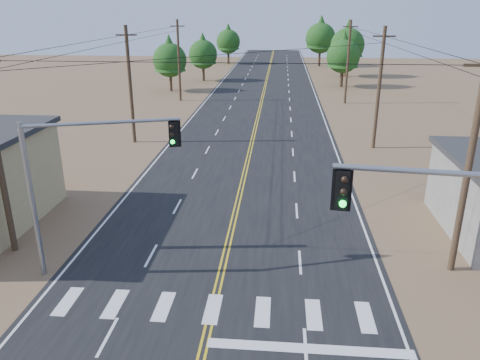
# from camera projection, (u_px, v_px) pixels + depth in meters

# --- Properties ---
(road) EXTENTS (15.00, 200.00, 0.02)m
(road) POSITION_uv_depth(u_px,v_px,m) (250.00, 151.00, 39.23)
(road) COLOR black
(road) RESTS_ON ground
(utility_pole_left_mid) EXTENTS (1.80, 0.30, 10.00)m
(utility_pole_left_mid) POSITION_uv_depth(u_px,v_px,m) (130.00, 85.00, 40.19)
(utility_pole_left_mid) COLOR #4C3826
(utility_pole_left_mid) RESTS_ON ground
(utility_pole_left_far) EXTENTS (1.80, 0.30, 10.00)m
(utility_pole_left_far) POSITION_uv_depth(u_px,v_px,m) (179.00, 60.00, 58.88)
(utility_pole_left_far) COLOR #4C3826
(utility_pole_left_far) RESTS_ON ground
(utility_pole_right_near) EXTENTS (1.80, 0.30, 10.00)m
(utility_pole_right_near) POSITION_uv_depth(u_px,v_px,m) (469.00, 164.00, 19.78)
(utility_pole_right_near) COLOR #4C3826
(utility_pole_right_near) RESTS_ON ground
(utility_pole_right_mid) EXTENTS (1.80, 0.30, 10.00)m
(utility_pole_right_mid) POSITION_uv_depth(u_px,v_px,m) (379.00, 88.00, 38.47)
(utility_pole_right_mid) COLOR #4C3826
(utility_pole_right_mid) RESTS_ON ground
(utility_pole_right_far) EXTENTS (1.80, 0.30, 10.00)m
(utility_pole_right_far) POSITION_uv_depth(u_px,v_px,m) (348.00, 62.00, 57.16)
(utility_pole_right_far) COLOR #4C3826
(utility_pole_right_far) RESTS_ON ground
(signal_mast_left) EXTENTS (6.30, 2.15, 7.02)m
(signal_mast_left) POSITION_uv_depth(u_px,v_px,m) (76.00, 171.00, 19.92)
(signal_mast_left) COLOR gray
(signal_mast_left) RESTS_ON ground
(tree_left_near) EXTENTS (4.74, 4.74, 7.91)m
(tree_left_near) POSITION_uv_depth(u_px,v_px,m) (170.00, 57.00, 65.95)
(tree_left_near) COLOR #3F2D1E
(tree_left_near) RESTS_ON ground
(tree_left_mid) EXTENTS (4.60, 4.60, 7.67)m
(tree_left_mid) POSITION_uv_depth(u_px,v_px,m) (203.00, 51.00, 75.44)
(tree_left_mid) COLOR #3F2D1E
(tree_left_mid) RESTS_ON ground
(tree_left_far) EXTENTS (5.00, 5.00, 8.33)m
(tree_left_far) POSITION_uv_depth(u_px,v_px,m) (228.00, 39.00, 98.70)
(tree_left_far) COLOR #3F2D1E
(tree_left_far) RESTS_ON ground
(tree_right_near) EXTENTS (4.95, 4.95, 8.25)m
(tree_right_near) POSITION_uv_depth(u_px,v_px,m) (343.00, 53.00, 69.37)
(tree_right_near) COLOR #3F2D1E
(tree_right_near) RESTS_ON ground
(tree_right_mid) EXTENTS (5.76, 5.76, 9.60)m
(tree_right_mid) POSITION_uv_depth(u_px,v_px,m) (348.00, 42.00, 79.70)
(tree_right_mid) COLOR #3F2D1E
(tree_right_mid) RESTS_ON ground
(tree_right_far) EXTENTS (6.02, 6.02, 10.03)m
(tree_right_far) POSITION_uv_depth(u_px,v_px,m) (321.00, 35.00, 94.40)
(tree_right_far) COLOR #3F2D1E
(tree_right_far) RESTS_ON ground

